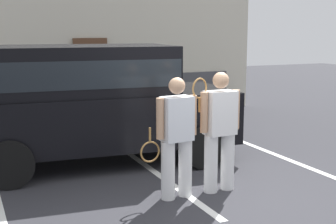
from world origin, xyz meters
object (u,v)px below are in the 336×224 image
tennis_player_man (176,137)px  potted_plant_by_porch (184,100)px  tennis_player_woman (220,130)px  parked_suv (94,98)px

tennis_player_man → potted_plant_by_porch: 6.14m
tennis_player_man → tennis_player_woman: size_ratio=0.97×
tennis_player_man → potted_plant_by_porch: bearing=-122.8°
parked_suv → tennis_player_man: size_ratio=2.82×
parked_suv → tennis_player_woman: 2.51m
parked_suv → tennis_player_man: bearing=-70.6°
parked_suv → potted_plant_by_porch: (3.34, 3.27, -0.68)m
tennis_player_man → tennis_player_woman: 0.69m
parked_suv → tennis_player_woman: parked_suv is taller
potted_plant_by_porch → parked_suv: bearing=-135.6°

